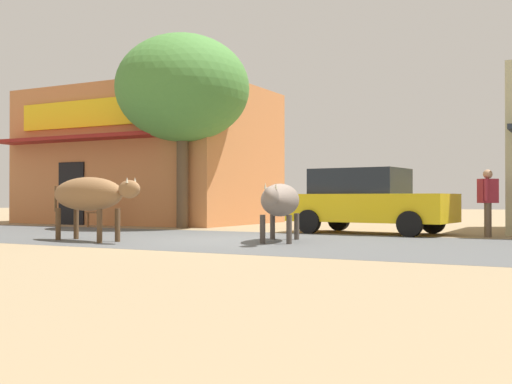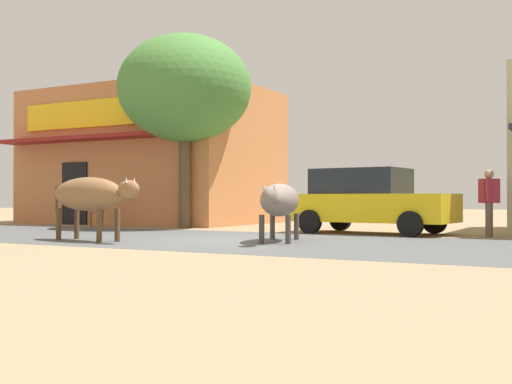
{
  "view_description": "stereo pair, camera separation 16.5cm",
  "coord_description": "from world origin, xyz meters",
  "px_view_note": "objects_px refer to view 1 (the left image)",
  "views": [
    {
      "loc": [
        6.65,
        -11.69,
        0.9
      ],
      "look_at": [
        0.23,
        0.62,
        1.03
      ],
      "focal_mm": 44.2,
      "sensor_mm": 36.0,
      "label": 1
    },
    {
      "loc": [
        6.8,
        -11.61,
        0.9
      ],
      "look_at": [
        0.23,
        0.62,
        1.03
      ],
      "focal_mm": 44.2,
      "sensor_mm": 36.0,
      "label": 2
    }
  ],
  "objects_px": {
    "roadside_tree": "(183,89)",
    "cow_near_brown": "(89,195)",
    "parked_hatchback_car": "(368,200)",
    "pedestrian_by_shop": "(488,198)",
    "cafe_chair_near_tree": "(96,210)",
    "cow_far_dark": "(280,201)"
  },
  "relations": [
    {
      "from": "cafe_chair_near_tree",
      "to": "roadside_tree",
      "type": "bearing_deg",
      "value": 12.74
    },
    {
      "from": "roadside_tree",
      "to": "cow_near_brown",
      "type": "relative_size",
      "value": 2.14
    },
    {
      "from": "roadside_tree",
      "to": "pedestrian_by_shop",
      "type": "distance_m",
      "value": 9.31
    },
    {
      "from": "parked_hatchback_car",
      "to": "cafe_chair_near_tree",
      "type": "height_order",
      "value": "parked_hatchback_car"
    },
    {
      "from": "cow_far_dark",
      "to": "pedestrian_by_shop",
      "type": "xyz_separation_m",
      "value": [
        3.56,
        3.6,
        0.06
      ]
    },
    {
      "from": "parked_hatchback_car",
      "to": "pedestrian_by_shop",
      "type": "distance_m",
      "value": 2.92
    },
    {
      "from": "roadside_tree",
      "to": "parked_hatchback_car",
      "type": "distance_m",
      "value": 6.68
    },
    {
      "from": "cow_far_dark",
      "to": "roadside_tree",
      "type": "bearing_deg",
      "value": 141.95
    },
    {
      "from": "cow_far_dark",
      "to": "pedestrian_by_shop",
      "type": "relative_size",
      "value": 1.66
    },
    {
      "from": "cow_near_brown",
      "to": "cow_far_dark",
      "type": "relative_size",
      "value": 1.05
    },
    {
      "from": "roadside_tree",
      "to": "cafe_chair_near_tree",
      "type": "distance_m",
      "value": 4.64
    },
    {
      "from": "cow_near_brown",
      "to": "parked_hatchback_car",
      "type": "bearing_deg",
      "value": 52.07
    },
    {
      "from": "cow_far_dark",
      "to": "cow_near_brown",
      "type": "bearing_deg",
      "value": -155.27
    },
    {
      "from": "roadside_tree",
      "to": "cafe_chair_near_tree",
      "type": "height_order",
      "value": "roadside_tree"
    },
    {
      "from": "pedestrian_by_shop",
      "to": "parked_hatchback_car",
      "type": "bearing_deg",
      "value": 176.08
    },
    {
      "from": "parked_hatchback_car",
      "to": "cow_near_brown",
      "type": "bearing_deg",
      "value": -127.93
    },
    {
      "from": "cafe_chair_near_tree",
      "to": "pedestrian_by_shop",
      "type": "bearing_deg",
      "value": 1.03
    },
    {
      "from": "roadside_tree",
      "to": "cow_near_brown",
      "type": "bearing_deg",
      "value": -74.8
    },
    {
      "from": "parked_hatchback_car",
      "to": "pedestrian_by_shop",
      "type": "height_order",
      "value": "parked_hatchback_car"
    },
    {
      "from": "roadside_tree",
      "to": "cow_near_brown",
      "type": "height_order",
      "value": "roadside_tree"
    },
    {
      "from": "cow_far_dark",
      "to": "cafe_chair_near_tree",
      "type": "distance_m",
      "value": 8.62
    },
    {
      "from": "parked_hatchback_car",
      "to": "pedestrian_by_shop",
      "type": "bearing_deg",
      "value": -3.92
    }
  ]
}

